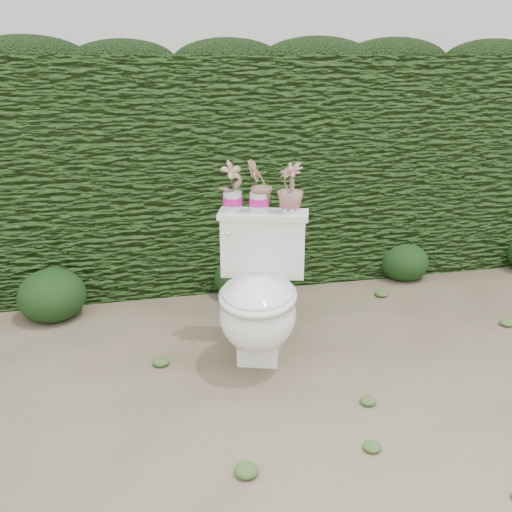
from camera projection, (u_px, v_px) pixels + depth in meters
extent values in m
plane|color=#86765C|center=(287.00, 369.00, 3.08)|extent=(60.00, 60.00, 0.00)
cube|color=#31571D|center=(231.00, 167.00, 4.28)|extent=(8.00, 1.00, 1.60)
cube|color=silver|center=(215.00, 24.00, 8.04)|extent=(8.00, 3.50, 4.00)
cube|color=white|center=(260.00, 338.00, 3.20)|extent=(0.30, 0.35, 0.20)
ellipsoid|color=white|center=(258.00, 314.00, 3.03)|extent=(0.55, 0.62, 0.39)
cube|color=white|center=(263.00, 246.00, 3.24)|extent=(0.50, 0.31, 0.34)
cube|color=white|center=(263.00, 215.00, 3.18)|extent=(0.53, 0.34, 0.03)
cylinder|color=silver|center=(228.00, 232.00, 3.13)|extent=(0.04, 0.06, 0.02)
sphere|color=silver|center=(228.00, 234.00, 3.11)|extent=(0.03, 0.03, 0.03)
imported|color=#3B8128|center=(232.00, 188.00, 3.15)|extent=(0.17, 0.15, 0.27)
imported|color=#3B8128|center=(259.00, 187.00, 3.13)|extent=(0.19, 0.18, 0.28)
imported|color=#3B8128|center=(290.00, 189.00, 3.12)|extent=(0.20, 0.20, 0.26)
ellipsoid|color=#1C3A14|center=(51.00, 291.00, 3.65)|extent=(0.43, 0.43, 0.34)
ellipsoid|color=#1C3A14|center=(240.00, 274.00, 4.00)|extent=(0.37, 0.37, 0.30)
ellipsoid|color=#1C3A14|center=(404.00, 258.00, 4.30)|extent=(0.37, 0.37, 0.30)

